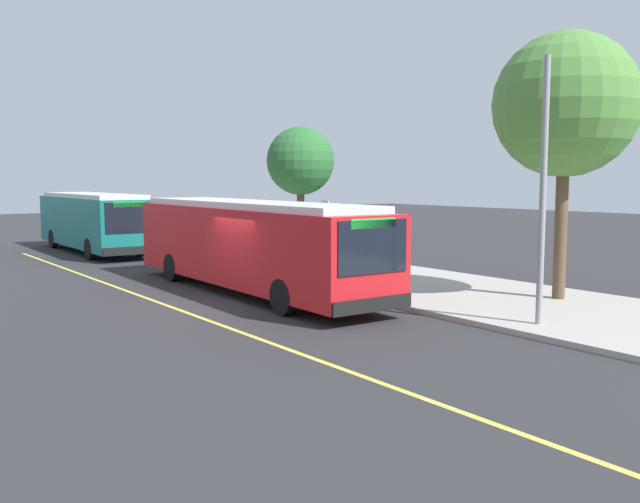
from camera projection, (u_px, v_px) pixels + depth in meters
ground_plane at (244, 301)px, 20.61m from camera, size 120.00×120.00×0.00m
sidewalk_curb at (391, 281)px, 24.13m from camera, size 44.00×6.40×0.15m
lane_stripe_center at (176, 309)px, 19.32m from camera, size 36.00×0.14×0.01m
transit_bus_main at (251, 243)px, 22.02m from camera, size 12.56×2.87×2.95m
transit_bus_second at (93, 220)px, 34.26m from camera, size 10.89×2.79×2.95m
bus_shelter at (325, 222)px, 27.56m from camera, size 2.90×1.60×2.48m
waiting_bench at (324, 254)px, 27.73m from camera, size 1.60×0.48×0.95m
route_sign_post at (325, 229)px, 23.36m from camera, size 0.44×0.08×2.80m
pedestrian_commuter at (281, 247)px, 25.61m from camera, size 0.24×0.40×1.69m
street_tree_near_shelter at (301, 162)px, 32.28m from camera, size 3.22×3.22×5.98m
street_tree_upstreet at (565, 106)px, 19.57m from camera, size 4.15×4.15×7.71m
utility_pole at (543, 192)px, 16.27m from camera, size 0.16×0.16×6.40m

